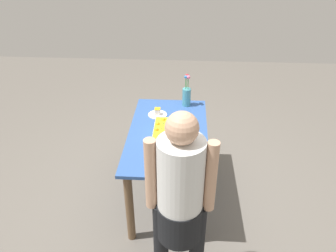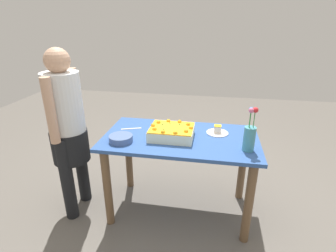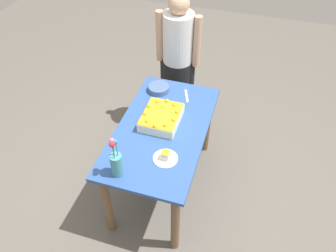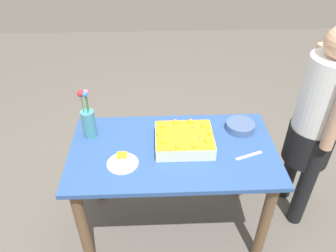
# 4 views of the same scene
# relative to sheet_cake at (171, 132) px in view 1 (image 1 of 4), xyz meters

# --- Properties ---
(ground_plane) EXTENTS (8.00, 8.00, 0.00)m
(ground_plane) POSITION_rel_sheet_cake_xyz_m (0.07, 0.03, -0.81)
(ground_plane) COLOR #615B53
(dining_table) EXTENTS (1.30, 0.72, 0.76)m
(dining_table) POSITION_rel_sheet_cake_xyz_m (0.07, 0.03, -0.19)
(dining_table) COLOR #2F5395
(dining_table) RESTS_ON ground_plane
(sheet_cake) EXTENTS (0.36, 0.30, 0.11)m
(sheet_cake) POSITION_rel_sheet_cake_xyz_m (0.00, 0.00, 0.00)
(sheet_cake) COLOR #E7EECB
(sheet_cake) RESTS_ON dining_table
(serving_plate_with_slice) EXTENTS (0.19, 0.19, 0.07)m
(serving_plate_with_slice) POSITION_rel_sheet_cake_xyz_m (0.38, 0.15, -0.03)
(serving_plate_with_slice) COLOR white
(serving_plate_with_slice) RESTS_ON dining_table
(cake_knife) EXTENTS (0.18, 0.08, 0.00)m
(cake_knife) POSITION_rel_sheet_cake_xyz_m (-0.39, 0.11, -0.05)
(cake_knife) COLOR silver
(cake_knife) RESTS_ON dining_table
(flower_vase) EXTENTS (0.09, 0.09, 0.34)m
(flower_vase) POSITION_rel_sheet_cake_xyz_m (0.61, -0.13, 0.07)
(flower_vase) COLOR teal
(flower_vase) RESTS_ON dining_table
(fruit_bowl) EXTENTS (0.19, 0.19, 0.05)m
(fruit_bowl) POSITION_rel_sheet_cake_xyz_m (-0.39, -0.15, -0.02)
(fruit_bowl) COLOR #4B6494
(fruit_bowl) RESTS_ON dining_table
(person_standing) EXTENTS (0.31, 0.45, 1.49)m
(person_standing) POSITION_rel_sheet_cake_xyz_m (-0.88, -0.11, 0.04)
(person_standing) COLOR black
(person_standing) RESTS_ON ground_plane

